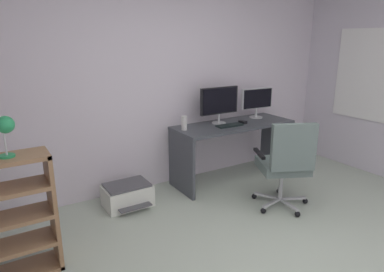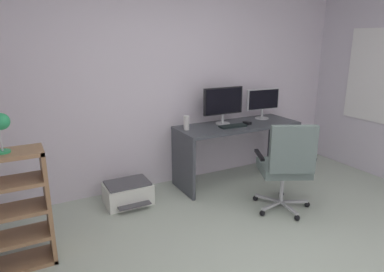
# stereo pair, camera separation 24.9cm
# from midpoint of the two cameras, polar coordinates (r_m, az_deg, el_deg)

# --- Properties ---
(wall_back) EXTENTS (5.29, 0.10, 2.72)m
(wall_back) POSITION_cam_midpoint_polar(r_m,az_deg,el_deg) (4.23, -7.63, 9.70)
(wall_back) COLOR silver
(wall_back) RESTS_ON ground
(window_pane) EXTENTS (0.01, 1.23, 1.13)m
(window_pane) POSITION_cam_midpoint_polar(r_m,az_deg,el_deg) (5.10, 27.76, 8.76)
(window_pane) COLOR white
(window_frame) EXTENTS (0.02, 1.31, 1.21)m
(window_frame) POSITION_cam_midpoint_polar(r_m,az_deg,el_deg) (5.09, 27.72, 8.76)
(window_frame) COLOR white
(desk) EXTENTS (1.59, 0.59, 0.76)m
(desk) POSITION_cam_midpoint_polar(r_m,az_deg,el_deg) (4.47, 5.26, -0.36)
(desk) COLOR #41454C
(desk) RESTS_ON ground
(monitor_main) EXTENTS (0.55, 0.18, 0.46)m
(monitor_main) POSITION_cam_midpoint_polar(r_m,az_deg,el_deg) (4.35, 2.90, 5.65)
(monitor_main) COLOR #B2B5B7
(monitor_main) RESTS_ON desk
(monitor_secondary) EXTENTS (0.49, 0.18, 0.40)m
(monitor_secondary) POSITION_cam_midpoint_polar(r_m,az_deg,el_deg) (4.74, 9.22, 5.92)
(monitor_secondary) COLOR #B2B5B7
(monitor_secondary) RESTS_ON desk
(keyboard) EXTENTS (0.34, 0.14, 0.02)m
(keyboard) POSITION_cam_midpoint_polar(r_m,az_deg,el_deg) (4.28, 4.59, 1.75)
(keyboard) COLOR black
(keyboard) RESTS_ON desk
(computer_mouse) EXTENTS (0.07, 0.11, 0.03)m
(computer_mouse) POSITION_cam_midpoint_polar(r_m,az_deg,el_deg) (4.44, 6.83, 2.30)
(computer_mouse) COLOR black
(computer_mouse) RESTS_ON desk
(desktop_speaker) EXTENTS (0.07, 0.07, 0.17)m
(desktop_speaker) POSITION_cam_midpoint_polar(r_m,az_deg,el_deg) (4.07, -3.05, 2.15)
(desktop_speaker) COLOR silver
(desktop_speaker) RESTS_ON desk
(office_chair) EXTENTS (0.66, 0.68, 1.00)m
(office_chair) POSITION_cam_midpoint_polar(r_m,az_deg,el_deg) (3.75, 13.49, -4.13)
(office_chair) COLOR #B7BABC
(office_chair) RESTS_ON ground
(desk_lamp) EXTENTS (0.14, 0.13, 0.30)m
(desk_lamp) POSITION_cam_midpoint_polar(r_m,az_deg,el_deg) (2.84, -30.76, 1.16)
(desk_lamp) COLOR #289A59
(desk_lamp) RESTS_ON bookshelf
(printer) EXTENTS (0.51, 0.45, 0.26)m
(printer) POSITION_cam_midpoint_polar(r_m,az_deg,el_deg) (3.98, -12.42, -9.52)
(printer) COLOR silver
(printer) RESTS_ON ground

